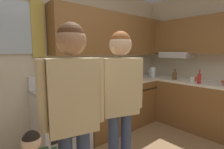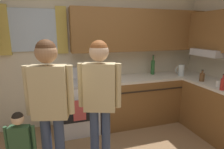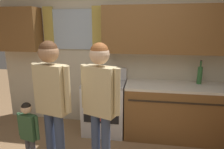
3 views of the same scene
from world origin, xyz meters
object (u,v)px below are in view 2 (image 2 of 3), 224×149
Objects in this scene: stove_oven at (77,105)px; mug_ceramic_white at (219,84)px; bottle_wine_green at (153,67)px; bottle_squat_brown at (202,77)px; water_pitcher at (181,70)px; bottle_sauce_red at (223,84)px; small_child at (21,143)px; adult_in_plaid at (100,92)px; adult_holding_child at (50,98)px.

mug_ceramic_white is at bearing -24.16° from stove_oven.
bottle_squat_brown is at bearing -53.75° from bottle_wine_green.
bottle_sauce_red is at bearing -90.86° from water_pitcher.
bottle_wine_green reaches higher than small_child.
bottle_squat_brown is 0.35m from mug_ceramic_white.
bottle_sauce_red reaches higher than small_child.
bottle_squat_brown reaches higher than small_child.
adult_in_plaid is at bearing 179.09° from bottle_sauce_red.
stove_oven is at bearing 151.08° from bottle_sauce_red.
adult_holding_child reaches higher than water_pitcher.
mug_ceramic_white is (0.01, -0.34, -0.03)m from bottle_squat_brown.
adult_in_plaid reaches higher than mug_ceramic_white.
adult_in_plaid is 1.76× the size of small_child.
stove_oven is 4.48× the size of bottle_sauce_red.
stove_oven is at bearing 98.43° from adult_in_plaid.
bottle_squat_brown is (2.10, -0.60, 0.51)m from stove_oven.
stove_oven is 8.76× the size of mug_ceramic_white.
adult_in_plaid is (0.16, -1.08, 0.57)m from stove_oven.
water_pitcher is at bearing 20.41° from small_child.
small_child is (-2.84, -0.21, -0.36)m from mug_ceramic_white.
bottle_wine_green is 1.23m from mug_ceramic_white.
mug_ceramic_white is 0.81m from water_pitcher.
adult_holding_child reaches higher than stove_oven.
stove_oven is 5.37× the size of bottle_squat_brown.
bottle_squat_brown is 2.56m from adult_holding_child.
bottle_sauce_red is at bearing 0.67° from adult_holding_child.
adult_in_plaid is at bearing -153.25° from water_pitcher.
bottle_sauce_red reaches higher than mug_ceramic_white.
adult_in_plaid is (0.56, 0.06, -0.01)m from adult_holding_child.
water_pitcher is 0.23× the size of small_child.
water_pitcher is at bearing 26.75° from adult_in_plaid.
water_pitcher is (0.01, 0.97, 0.02)m from bottle_sauce_red.
stove_oven is 2.36m from mug_ceramic_white.
water_pitcher is 2.96m from small_child.
adult_holding_child is at bearing -109.43° from stove_oven.
bottle_sauce_red is 2.41m from adult_holding_child.
water_pitcher is at bearing 96.54° from mug_ceramic_white.
adult_in_plaid is (-1.94, -0.47, 0.06)m from bottle_squat_brown.
mug_ceramic_white is 2.52m from adult_holding_child.
bottle_wine_green is 1.92× the size of bottle_squat_brown.
bottle_sauce_red is (0.45, -1.25, -0.06)m from bottle_wine_green.
adult_holding_child reaches higher than small_child.
water_pitcher reaches higher than bottle_squat_brown.
bottle_squat_brown is 0.22× the size of small_child.
stove_oven is at bearing -174.85° from bottle_wine_green.
water_pitcher reaches higher than mug_ceramic_white.
stove_oven is 2.25m from bottle_squat_brown.
mug_ceramic_white is 0.57× the size of water_pitcher.
bottle_squat_brown is 0.84× the size of bottle_sauce_red.
stove_oven is at bearing 163.97° from bottle_squat_brown.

